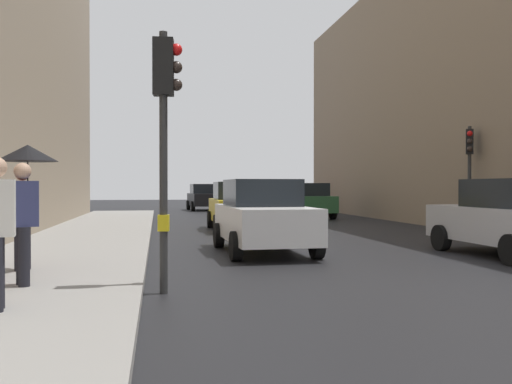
{
  "coord_description": "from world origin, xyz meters",
  "views": [
    {
      "loc": [
        -5.24,
        -7.86,
        1.59
      ],
      "look_at": [
        -2.56,
        7.25,
        1.44
      ],
      "focal_mm": 39.06,
      "sensor_mm": 36.0,
      "label": 1
    }
  ],
  "objects": [
    {
      "name": "car_green_estate",
      "position": [
        2.21,
        19.42,
        0.88
      ],
      "size": [
        2.27,
        4.33,
        1.76
      ],
      "color": "#2D6038",
      "rests_on": "ground"
    },
    {
      "name": "pedestrian_with_grey_backpack",
      "position": [
        -7.19,
        0.6,
        1.16
      ],
      "size": [
        0.66,
        0.47,
        1.77
      ],
      "color": "black",
      "rests_on": "sidewalk_kerb"
    },
    {
      "name": "ground_plane",
      "position": [
        0.0,
        0.0,
        0.0
      ],
      "size": [
        120.0,
        120.0,
        0.0
      ],
      "primitive_type": "plane",
      "color": "black"
    },
    {
      "name": "car_red_sedan",
      "position": [
        2.3,
        25.83,
        0.88
      ],
      "size": [
        2.07,
        4.23,
        1.76
      ],
      "color": "red",
      "rests_on": "ground"
    },
    {
      "name": "car_silver_hatchback",
      "position": [
        2.61,
        3.49,
        0.88
      ],
      "size": [
        2.11,
        4.25,
        1.76
      ],
      "color": "#BCBCC1",
      "rests_on": "ground"
    },
    {
      "name": "sidewalk_kerb",
      "position": [
        -7.19,
        6.0,
        0.08
      ],
      "size": [
        3.48,
        40.0,
        0.16
      ],
      "primitive_type": "cube",
      "color": "gray",
      "rests_on": "ground"
    },
    {
      "name": "traffic_light_near_left",
      "position": [
        -5.13,
        0.48,
        2.67
      ],
      "size": [
        0.44,
        0.27,
        3.87
      ],
      "color": "#2D2D2D",
      "rests_on": "ground"
    },
    {
      "name": "car_white_compact",
      "position": [
        -2.73,
        5.29,
        0.88
      ],
      "size": [
        2.11,
        4.25,
        1.76
      ],
      "color": "silver",
      "rests_on": "ground"
    },
    {
      "name": "car_yellow_taxi",
      "position": [
        -2.34,
        12.25,
        0.88
      ],
      "size": [
        2.06,
        4.22,
        1.76
      ],
      "color": "yellow",
      "rests_on": "ground"
    },
    {
      "name": "pedestrian_with_umbrella",
      "position": [
        -7.44,
        2.15,
        1.84
      ],
      "size": [
        1.0,
        1.0,
        2.14
      ],
      "color": "black",
      "rests_on": "sidewalk_kerb"
    },
    {
      "name": "traffic_light_mid_street",
      "position": [
        5.14,
        9.36,
        2.5
      ],
      "size": [
        0.36,
        0.45,
        3.62
      ],
      "color": "#2D2D2D",
      "rests_on": "ground"
    },
    {
      "name": "car_dark_suv",
      "position": [
        -2.18,
        29.43,
        0.88
      ],
      "size": [
        2.2,
        4.29,
        1.76
      ],
      "color": "black",
      "rests_on": "ground"
    }
  ]
}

